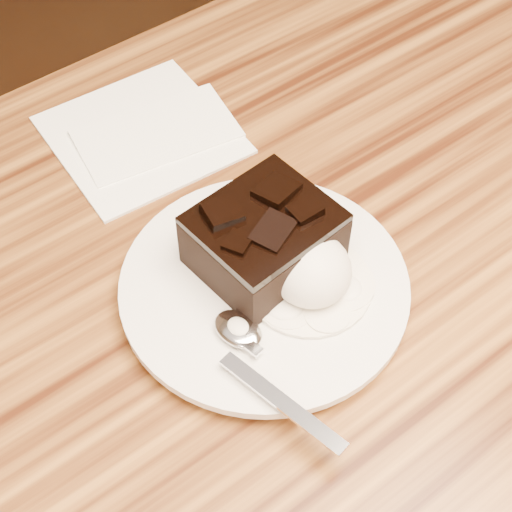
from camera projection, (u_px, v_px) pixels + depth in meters
plate at (264, 290)px, 0.62m from camera, size 0.22×0.22×0.02m
brownie at (264, 242)px, 0.60m from camera, size 0.10×0.09×0.04m
ice_cream_scoop at (310, 269)px, 0.59m from camera, size 0.06×0.06×0.05m
melt_puddle at (308, 285)px, 0.61m from camera, size 0.09×0.09×0.00m
spoon at (238, 330)px, 0.58m from camera, size 0.06×0.16×0.01m
napkin at (141, 134)px, 0.73m from camera, size 0.16×0.16×0.01m
crumb_a at (353, 281)px, 0.61m from camera, size 0.01×0.01×0.00m
crumb_b at (298, 328)px, 0.58m from camera, size 0.01×0.01×0.00m
crumb_c at (316, 237)px, 0.63m from camera, size 0.00×0.01×0.00m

